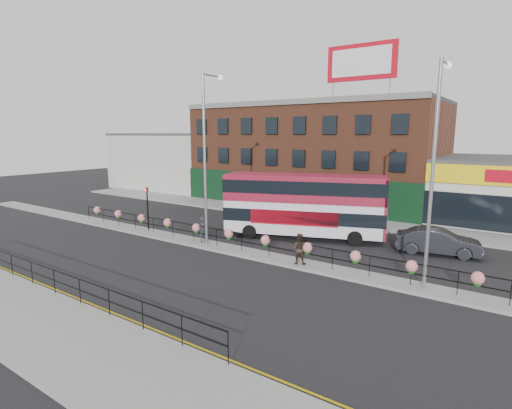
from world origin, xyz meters
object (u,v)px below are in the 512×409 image
Objects in this scene: pedestrian_a at (203,230)px; lamp_column_west at (207,145)px; double_decker_bus at (304,199)px; car at (438,242)px; pedestrian_b at (299,249)px; lamp_column_east at (435,156)px.

lamp_column_west reaches higher than pedestrian_a.
double_decker_bus is 8.87m from car.
double_decker_bus is 6.53× the size of pedestrian_b.
pedestrian_b is 8.77m from lamp_column_west.
lamp_column_west is (-6.80, 0.31, 5.53)m from pedestrian_b.
pedestrian_a is at bearing -132.03° from double_decker_bus.
car is at bearing 95.64° from lamp_column_east.
car is 0.49× the size of lamp_column_east.
lamp_column_east reaches higher than pedestrian_b.
lamp_column_east reaches higher than pedestrian_a.
car is 15.36m from lamp_column_west.
double_decker_bus is 1.09× the size of lamp_column_east.
pedestrian_b reaches higher than car.
pedestrian_a is 0.96× the size of pedestrian_b.
lamp_column_west is at bearing -127.47° from double_decker_bus.
car is 2.95× the size of pedestrian_b.
lamp_column_east is at bearing 167.26° from pedestrian_b.
lamp_column_west is at bearing -179.11° from lamp_column_east.
lamp_column_east is at bearing -93.53° from pedestrian_a.
pedestrian_a is at bearing -179.60° from lamp_column_east.
car is at bearing 7.50° from double_decker_bus.
double_decker_bus is at bearing 52.53° from lamp_column_west.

